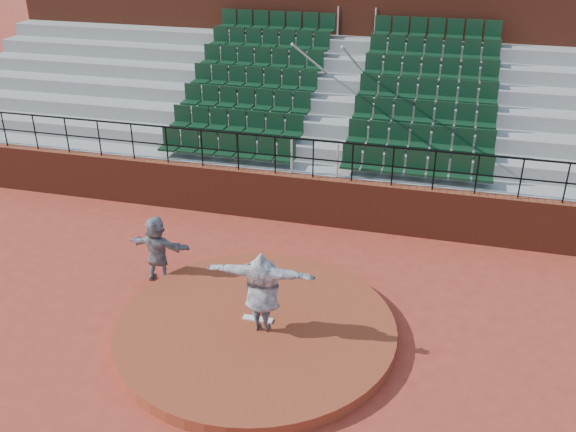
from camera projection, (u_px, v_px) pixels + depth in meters
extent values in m
plane|color=#A83725|center=(256.00, 334.00, 12.65)|extent=(90.00, 90.00, 0.00)
cylinder|color=#923A20|center=(256.00, 329.00, 12.59)|extent=(5.50, 5.50, 0.25)
cube|color=white|center=(258.00, 319.00, 12.66)|extent=(0.60, 0.15, 0.03)
cube|color=maroon|center=(312.00, 200.00, 16.68)|extent=(24.00, 0.30, 1.30)
cylinder|color=black|center=(313.00, 140.00, 15.94)|extent=(24.00, 0.05, 0.05)
cylinder|color=black|center=(313.00, 159.00, 16.16)|extent=(24.00, 0.04, 0.04)
cylinder|color=black|center=(4.00, 129.00, 18.20)|extent=(0.04, 0.04, 1.00)
cylinder|color=black|center=(35.00, 132.00, 17.98)|extent=(0.04, 0.04, 1.00)
cylinder|color=black|center=(67.00, 135.00, 17.75)|extent=(0.04, 0.04, 1.00)
cylinder|color=black|center=(99.00, 138.00, 17.52)|extent=(0.04, 0.04, 1.00)
cylinder|color=black|center=(133.00, 142.00, 17.30)|extent=(0.04, 0.04, 1.00)
cylinder|color=black|center=(167.00, 145.00, 17.07)|extent=(0.04, 0.04, 1.00)
cylinder|color=black|center=(202.00, 148.00, 16.84)|extent=(0.04, 0.04, 1.00)
cylinder|color=black|center=(238.00, 152.00, 16.62)|extent=(0.04, 0.04, 1.00)
cylinder|color=black|center=(275.00, 155.00, 16.39)|extent=(0.04, 0.04, 1.00)
cylinder|color=black|center=(313.00, 159.00, 16.16)|extent=(0.04, 0.04, 1.00)
cylinder|color=black|center=(352.00, 163.00, 15.93)|extent=(0.04, 0.04, 1.00)
cylinder|color=black|center=(393.00, 167.00, 15.71)|extent=(0.04, 0.04, 1.00)
cylinder|color=black|center=(434.00, 171.00, 15.48)|extent=(0.04, 0.04, 1.00)
cylinder|color=black|center=(477.00, 175.00, 15.25)|extent=(0.04, 0.04, 1.00)
cylinder|color=black|center=(521.00, 179.00, 15.03)|extent=(0.04, 0.04, 1.00)
cylinder|color=black|center=(566.00, 183.00, 14.80)|extent=(0.04, 0.04, 1.00)
cube|color=gray|center=(317.00, 191.00, 17.17)|extent=(24.00, 0.85, 1.30)
cube|color=#11331B|center=(227.00, 147.00, 17.30)|extent=(3.85, 0.48, 0.72)
cube|color=#11331B|center=(416.00, 165.00, 16.16)|extent=(3.85, 0.48, 0.72)
cube|color=gray|center=(324.00, 172.00, 17.82)|extent=(24.00, 0.85, 1.70)
cube|color=#11331B|center=(236.00, 123.00, 17.86)|extent=(3.85, 0.48, 0.72)
cube|color=#11331B|center=(420.00, 139.00, 16.71)|extent=(3.85, 0.48, 0.72)
cube|color=gray|center=(330.00, 155.00, 18.46)|extent=(24.00, 0.85, 2.10)
cube|color=#11331B|center=(245.00, 101.00, 18.41)|extent=(3.85, 0.48, 0.72)
cube|color=#11331B|center=(424.00, 115.00, 17.27)|extent=(3.85, 0.48, 0.72)
cube|color=gray|center=(336.00, 139.00, 19.11)|extent=(24.00, 0.85, 2.50)
cube|color=#11331B|center=(254.00, 80.00, 18.97)|extent=(3.85, 0.48, 0.72)
cube|color=#11331B|center=(427.00, 92.00, 17.82)|extent=(3.85, 0.48, 0.72)
cube|color=gray|center=(341.00, 124.00, 19.76)|extent=(24.00, 0.85, 2.90)
cube|color=#11331B|center=(262.00, 60.00, 19.52)|extent=(3.85, 0.48, 0.72)
cube|color=#11331B|center=(430.00, 70.00, 18.38)|extent=(3.85, 0.48, 0.72)
cube|color=gray|center=(346.00, 109.00, 20.40)|extent=(24.00, 0.85, 3.30)
cube|color=#11331B|center=(270.00, 41.00, 20.08)|extent=(3.85, 0.48, 0.72)
cube|color=#11331B|center=(434.00, 50.00, 18.93)|extent=(3.85, 0.48, 0.72)
cube|color=gray|center=(351.00, 96.00, 21.05)|extent=(24.00, 0.85, 3.70)
cube|color=#11331B|center=(277.00, 23.00, 20.64)|extent=(3.85, 0.48, 0.72)
cube|color=#11331B|center=(436.00, 31.00, 19.49)|extent=(3.85, 0.48, 0.72)
cylinder|color=silver|center=(318.00, 66.00, 18.28)|extent=(0.06, 5.97, 2.46)
cylinder|color=silver|center=(359.00, 68.00, 18.01)|extent=(0.06, 5.97, 2.46)
cube|color=maroon|center=(363.00, 32.00, 21.95)|extent=(24.00, 3.00, 7.10)
imported|color=black|center=(262.00, 291.00, 12.06)|extent=(2.08, 0.67, 1.67)
imported|color=black|center=(157.00, 249.00, 14.11)|extent=(1.47, 0.55, 1.56)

